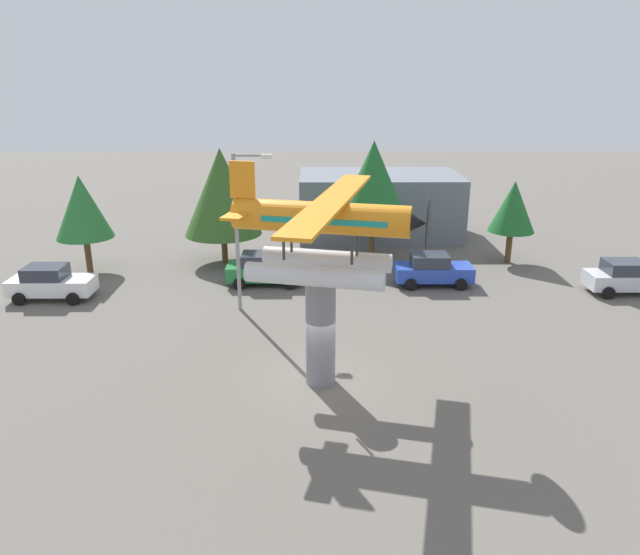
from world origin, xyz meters
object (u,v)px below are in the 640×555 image
at_px(floatplane_monument, 324,231).
at_px(tree_west, 82,207).
at_px(tree_center_back, 373,182).
at_px(tree_far_east, 513,207).
at_px(storefront_building, 379,204).
at_px(tree_east, 222,192).
at_px(car_far_blue, 432,269).
at_px(car_near_white, 51,282).
at_px(display_pedestal, 321,331).
at_px(car_distant_silver, 627,277).
at_px(streetlight_primary, 241,222).
at_px(car_mid_green, 264,269).

distance_m(floatplane_monument, tree_west, 19.22).
distance_m(tree_west, tree_center_back, 16.85).
bearing_deg(tree_far_east, storefront_building, 136.58).
bearing_deg(tree_east, car_far_blue, -19.55).
bearing_deg(tree_east, storefront_building, 33.88).
relative_size(floatplane_monument, tree_far_east, 2.06).
relative_size(car_near_white, tree_center_back, 0.57).
xyz_separation_m(floatplane_monument, car_near_white, (-13.93, 8.99, -4.99)).
xyz_separation_m(display_pedestal, floatplane_monument, (0.13, -0.03, 3.77)).
xyz_separation_m(car_distant_silver, tree_east, (-21.99, 5.62, 3.50)).
bearing_deg(car_far_blue, tree_far_east, 37.10).
bearing_deg(tree_east, car_distant_silver, -14.33).
height_order(car_distant_silver, storefront_building, storefront_building).
bearing_deg(streetlight_primary, tree_west, 148.16).
bearing_deg(car_distant_silver, tree_east, 165.67).
xyz_separation_m(car_distant_silver, tree_west, (-29.68, 3.84, 2.97)).
relative_size(streetlight_primary, tree_east, 1.09).
bearing_deg(car_near_white, storefront_building, 35.70).
relative_size(car_far_blue, tree_east, 0.60).
bearing_deg(streetlight_primary, car_far_blue, 19.81).
height_order(floatplane_monument, tree_center_back, floatplane_monument).
height_order(car_far_blue, tree_east, tree_east).
height_order(car_near_white, tree_west, tree_west).
distance_m(car_near_white, car_distant_silver, 30.04).
xyz_separation_m(streetlight_primary, tree_east, (-2.06, 7.83, -0.06)).
bearing_deg(car_distant_silver, car_far_blue, 172.24).
bearing_deg(tree_west, streetlight_primary, -31.84).
xyz_separation_m(storefront_building, tree_east, (-10.11, -6.79, 2.21)).
bearing_deg(streetlight_primary, tree_east, 104.71).
xyz_separation_m(car_near_white, tree_far_east, (25.47, 6.12, 2.59)).
bearing_deg(storefront_building, car_far_blue, -80.39).
distance_m(streetlight_primary, tree_far_east, 17.22).
height_order(car_near_white, storefront_building, storefront_building).
height_order(display_pedestal, floatplane_monument, floatplane_monument).
relative_size(display_pedestal, car_near_white, 1.00).
bearing_deg(car_distant_silver, storefront_building, 133.76).
bearing_deg(floatplane_monument, car_mid_green, 119.08).
relative_size(floatplane_monument, tree_west, 1.83).
bearing_deg(floatplane_monument, tree_center_back, 91.91).
height_order(car_near_white, tree_center_back, tree_center_back).
xyz_separation_m(tree_center_back, tree_far_east, (8.41, -0.28, -1.44)).
relative_size(car_mid_green, tree_far_east, 0.83).
bearing_deg(tree_far_east, car_near_white, -166.49).
distance_m(car_near_white, tree_center_back, 18.66).
height_order(car_far_blue, tree_west, tree_west).
height_order(streetlight_primary, tree_east, streetlight_primary).
distance_m(display_pedestal, tree_east, 16.42).
bearing_deg(car_far_blue, tree_center_back, 123.91).
height_order(display_pedestal, tree_east, tree_east).
relative_size(display_pedestal, floatplane_monument, 0.40).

